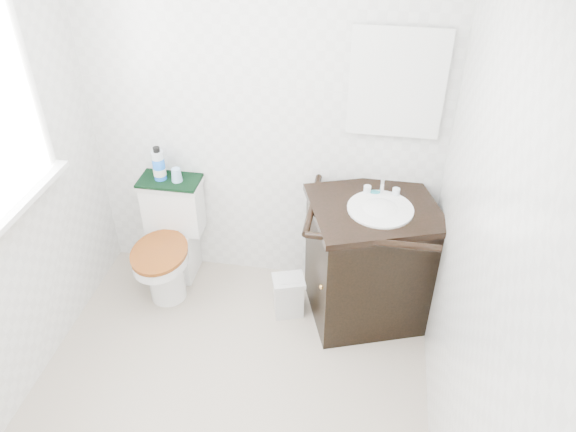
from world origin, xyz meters
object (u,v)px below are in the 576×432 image
(mouthwash_bottle, at_px, (159,165))
(toilet, at_px, (171,243))
(vanity, at_px, (370,259))
(trash_bin, at_px, (289,295))
(cup, at_px, (176,175))

(mouthwash_bottle, bearing_deg, toilet, -65.10)
(toilet, xyz_separation_m, vanity, (1.30, -0.07, 0.11))
(trash_bin, xyz_separation_m, cup, (-0.76, 0.28, 0.65))
(vanity, distance_m, cup, 1.31)
(mouthwash_bottle, xyz_separation_m, cup, (0.11, -0.01, -0.06))
(toilet, height_order, vanity, vanity)
(trash_bin, bearing_deg, mouthwash_bottle, 161.59)
(toilet, height_order, mouthwash_bottle, mouthwash_bottle)
(toilet, relative_size, vanity, 0.80)
(vanity, height_order, mouthwash_bottle, mouthwash_bottle)
(toilet, distance_m, trash_bin, 0.86)
(trash_bin, height_order, mouthwash_bottle, mouthwash_bottle)
(vanity, relative_size, mouthwash_bottle, 4.10)
(vanity, relative_size, trash_bin, 3.22)
(vanity, xyz_separation_m, trash_bin, (-0.48, -0.10, -0.29))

